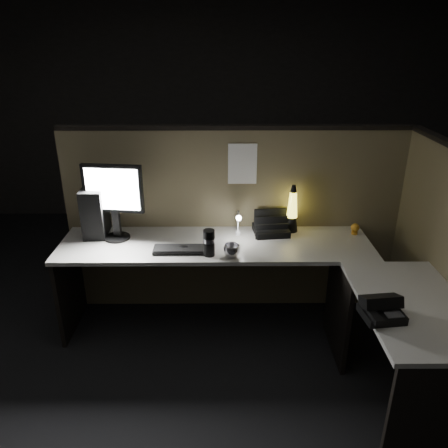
{
  "coord_description": "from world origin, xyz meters",
  "views": [
    {
      "loc": [
        -0.11,
        -2.3,
        2.14
      ],
      "look_at": [
        -0.09,
        0.35,
        0.99
      ],
      "focal_mm": 35.0,
      "sensor_mm": 36.0,
      "label": 1
    }
  ],
  "objects_px": {
    "monitor": "(113,195)",
    "keyboard": "(184,250)",
    "pc_tower": "(96,209)",
    "lava_lamp": "(292,212)",
    "desk_phone": "(381,309)"
  },
  "relations": [
    {
      "from": "monitor",
      "to": "keyboard",
      "type": "bearing_deg",
      "value": -16.93
    },
    {
      "from": "pc_tower",
      "to": "keyboard",
      "type": "bearing_deg",
      "value": -28.54
    },
    {
      "from": "pc_tower",
      "to": "lava_lamp",
      "type": "bearing_deg",
      "value": -2.16
    },
    {
      "from": "keyboard",
      "to": "lava_lamp",
      "type": "relative_size",
      "value": 1.14
    },
    {
      "from": "monitor",
      "to": "keyboard",
      "type": "xyz_separation_m",
      "value": [
        0.52,
        -0.23,
        -0.33
      ]
    },
    {
      "from": "desk_phone",
      "to": "monitor",
      "type": "bearing_deg",
      "value": 141.41
    },
    {
      "from": "pc_tower",
      "to": "desk_phone",
      "type": "height_order",
      "value": "pc_tower"
    },
    {
      "from": "monitor",
      "to": "pc_tower",
      "type": "bearing_deg",
      "value": 154.13
    },
    {
      "from": "pc_tower",
      "to": "desk_phone",
      "type": "xyz_separation_m",
      "value": [
        1.82,
        -1.13,
        -0.14
      ]
    },
    {
      "from": "lava_lamp",
      "to": "monitor",
      "type": "bearing_deg",
      "value": -175.02
    },
    {
      "from": "pc_tower",
      "to": "desk_phone",
      "type": "bearing_deg",
      "value": -34.25
    },
    {
      "from": "monitor",
      "to": "lava_lamp",
      "type": "bearing_deg",
      "value": 11.83
    },
    {
      "from": "lava_lamp",
      "to": "desk_phone",
      "type": "bearing_deg",
      "value": -74.42
    },
    {
      "from": "pc_tower",
      "to": "lava_lamp",
      "type": "distance_m",
      "value": 1.5
    },
    {
      "from": "monitor",
      "to": "desk_phone",
      "type": "relative_size",
      "value": 2.41
    }
  ]
}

